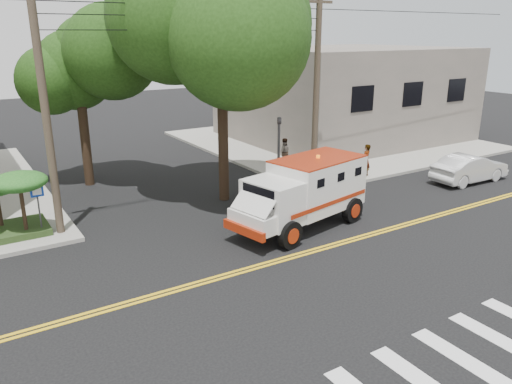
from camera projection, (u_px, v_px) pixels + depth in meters
ground at (280, 260)px, 16.33m from camera, size 100.00×100.00×0.00m
sidewalk_ne at (329, 140)px, 34.03m from camera, size 17.00×17.00×0.15m
building_right at (343, 93)px, 34.25m from camera, size 14.00×12.00×6.00m
utility_pole_left at (46, 113)px, 16.94m from camera, size 0.28×0.28×9.00m
utility_pole_right at (316, 91)px, 23.14m from camera, size 0.28×0.28×9.00m
tree_main at (234, 30)px, 20.10m from camera, size 6.08×5.70×9.85m
tree_left at (86, 64)px, 22.70m from camera, size 4.48×4.20×7.70m
tree_right at (254, 49)px, 31.65m from camera, size 4.80×4.50×8.20m
traffic_signal at (279, 148)px, 22.08m from camera, size 0.15×0.18×3.60m
accessibility_sign at (38, 202)px, 17.73m from camera, size 0.45×0.10×2.02m
armored_truck at (304, 190)px, 18.74m from camera, size 5.99×3.22×2.59m
parked_sedan at (470, 168)px, 24.71m from camera, size 4.24×1.62×1.38m
pedestrian_a at (366, 160)px, 25.07m from camera, size 0.70×0.57×1.64m
pedestrian_b at (284, 152)px, 27.17m from camera, size 0.91×0.84×1.50m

